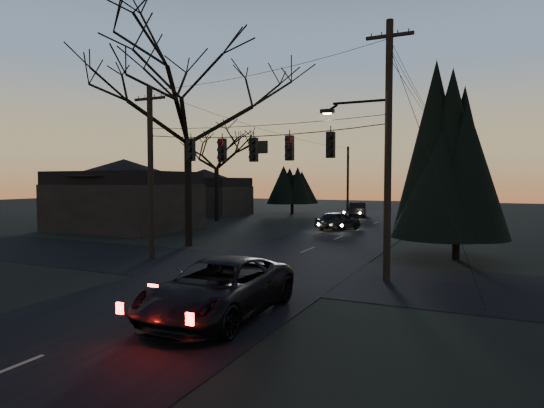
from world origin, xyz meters
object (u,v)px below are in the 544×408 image
at_px(utility_pole_far_l, 348,213).
at_px(bare_tree_left, 187,102).
at_px(suv_near, 219,289).
at_px(utility_pole_right, 386,281).
at_px(sedan_oncoming_a, 338,221).
at_px(sedan_oncoming_b, 358,210).
at_px(utility_pole_far_r, 443,222).
at_px(evergreen_right, 458,161).
at_px(utility_pole_left, 152,259).

height_order(utility_pole_far_l, bare_tree_left, bare_tree_left).
bearing_deg(bare_tree_left, suv_near, -51.35).
height_order(utility_pole_right, sedan_oncoming_a, utility_pole_right).
relative_size(sedan_oncoming_a, sedan_oncoming_b, 0.89).
bearing_deg(sedan_oncoming_a, sedan_oncoming_b, -60.87).
bearing_deg(suv_near, utility_pole_right, 61.14).
height_order(utility_pole_right, utility_pole_far_l, utility_pole_right).
xyz_separation_m(sedan_oncoming_a, sedan_oncoming_b, (-1.69, 12.96, 0.06)).
distance_m(utility_pole_far_r, sedan_oncoming_a, 13.08).
bearing_deg(sedan_oncoming_a, utility_pole_right, 134.14).
relative_size(utility_pole_right, suv_near, 1.71).
xyz_separation_m(evergreen_right, suv_near, (-5.67, -13.02, -4.07)).
distance_m(bare_tree_left, sedan_oncoming_b, 26.73).
relative_size(utility_pole_left, sedan_oncoming_b, 1.78).
height_order(utility_pole_far_r, suv_near, utility_pole_far_r).
distance_m(utility_pole_right, sedan_oncoming_a, 18.39).
distance_m(bare_tree_left, evergreen_right, 15.31).
distance_m(utility_pole_left, evergreen_right, 15.84).
distance_m(utility_pole_far_l, suv_near, 43.48).
bearing_deg(utility_pole_far_l, suv_near, -79.37).
xyz_separation_m(utility_pole_far_l, sedan_oncoming_b, (2.80, -6.06, 0.79)).
distance_m(utility_pole_far_l, sedan_oncoming_a, 19.55).
bearing_deg(sedan_oncoming_a, suv_near, 120.18).
height_order(utility_pole_far_l, sedan_oncoming_b, utility_pole_far_l).
distance_m(utility_pole_left, suv_near, 10.50).
bearing_deg(sedan_oncoming_b, utility_pole_far_r, 155.45).
distance_m(utility_pole_far_l, sedan_oncoming_b, 6.72).
bearing_deg(suv_near, sedan_oncoming_a, 96.97).
distance_m(utility_pole_far_r, sedan_oncoming_b, 8.95).
height_order(bare_tree_left, sedan_oncoming_a, bare_tree_left).
xyz_separation_m(utility_pole_left, utility_pole_far_r, (11.50, 28.00, 0.00)).
relative_size(suv_near, sedan_oncoming_a, 1.37).
height_order(utility_pole_far_r, sedan_oncoming_b, utility_pole_far_r).
xyz_separation_m(utility_pole_left, bare_tree_left, (-1.09, 4.66, 8.52)).
relative_size(utility_pole_far_r, evergreen_right, 0.99).
xyz_separation_m(bare_tree_left, sedan_oncoming_b, (3.89, 25.29, -7.74)).
distance_m(utility_pole_right, suv_near, 7.62).
distance_m(bare_tree_left, suv_near, 16.49).
xyz_separation_m(utility_pole_far_r, evergreen_right, (2.19, -21.71, 4.88)).
relative_size(utility_pole_left, suv_near, 1.46).
bearing_deg(utility_pole_far_r, suv_near, -95.72).
bearing_deg(utility_pole_far_r, utility_pole_far_l, 145.18).
xyz_separation_m(utility_pole_far_l, suv_near, (8.02, -42.73, 0.81)).
relative_size(utility_pole_right, sedan_oncoming_a, 2.35).
distance_m(evergreen_right, sedan_oncoming_b, 26.36).
bearing_deg(suv_near, bare_tree_left, 127.15).
bearing_deg(bare_tree_left, utility_pole_left, -76.87).
xyz_separation_m(utility_pole_far_l, evergreen_right, (13.69, -29.71, 4.88)).
distance_m(utility_pole_far_r, suv_near, 34.91).
relative_size(suv_near, sedan_oncoming_b, 1.22).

